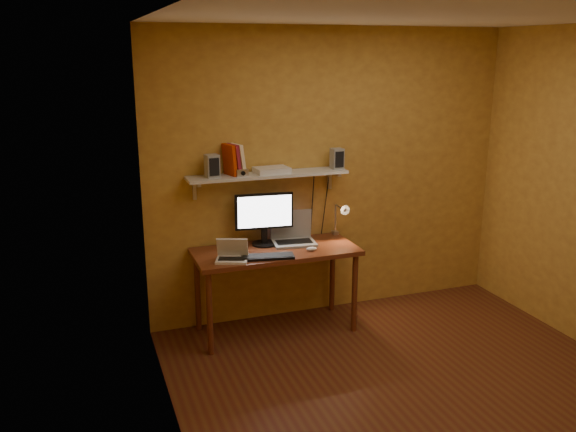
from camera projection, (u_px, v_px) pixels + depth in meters
name	position (u px, v px, depth m)	size (l,w,h in m)	color
room	(426.00, 218.00, 4.09)	(3.44, 3.24, 2.64)	#593017
desk	(276.00, 259.00, 5.21)	(1.40, 0.60, 0.75)	maroon
wall_shelf	(268.00, 175.00, 5.20)	(1.40, 0.25, 0.21)	silver
monitor	(264.00, 216.00, 5.25)	(0.51, 0.24, 0.46)	black
laptop	(293.00, 234.00, 5.37)	(0.40, 0.31, 0.28)	#92959A
netbook	(232.00, 254.00, 4.91)	(0.30, 0.26, 0.18)	white
keyboard	(268.00, 257.00, 4.97)	(0.43, 0.14, 0.02)	black
mouse	(312.00, 249.00, 5.15)	(0.09, 0.06, 0.03)	white
desk_lamp	(341.00, 215.00, 5.46)	(0.09, 0.23, 0.38)	silver
speaker_left	(212.00, 166.00, 5.01)	(0.11, 0.11, 0.19)	#92959A
speaker_right	(337.00, 159.00, 5.38)	(0.10, 0.10, 0.18)	#92959A
books	(234.00, 160.00, 5.09)	(0.18, 0.19, 0.26)	#C03000
shelf_camera	(242.00, 173.00, 5.06)	(0.10, 0.05, 0.06)	silver
router	(272.00, 170.00, 5.21)	(0.29, 0.19, 0.05)	white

